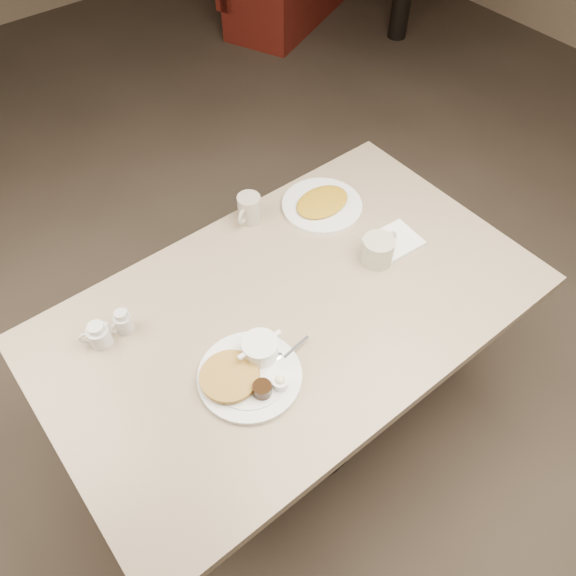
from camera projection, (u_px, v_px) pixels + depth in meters
room at (294, 122)px, 1.19m from camera, size 7.04×8.04×2.84m
diner_table at (292, 338)px, 1.83m from camera, size 1.50×0.90×0.75m
main_plate at (249, 370)px, 1.53m from camera, size 0.35×0.29×0.07m
coffee_mug_near at (379, 249)px, 1.78m from camera, size 0.15×0.11×0.09m
napkin at (393, 242)px, 1.86m from camera, size 0.18×0.15×0.02m
coffee_mug_far at (249, 209)px, 1.90m from camera, size 0.12×0.10×0.10m
creamer_left at (123, 322)px, 1.62m from camera, size 0.08×0.06×0.08m
creamer_right at (98, 335)px, 1.59m from camera, size 0.09×0.07×0.08m
hash_plate at (322, 204)px, 1.97m from camera, size 0.30×0.30×0.04m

